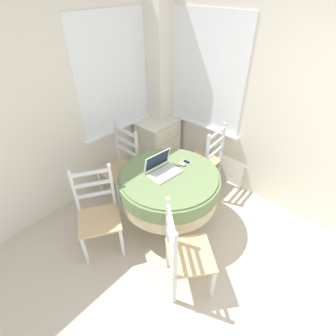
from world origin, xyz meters
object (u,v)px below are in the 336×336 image
object	(u,v)px
dining_chair_camera_near	(185,253)
computer_mouse	(182,164)
cell_phone	(187,162)
corner_cabinet	(158,143)
round_dining_table	(169,185)
dining_chair_left_flank	(99,215)
laptop	(162,169)
dining_chair_near_back_window	(121,166)
dining_chair_near_right_window	(205,160)

from	to	relation	value
dining_chair_camera_near	computer_mouse	bearing A→B (deg)	41.28
computer_mouse	cell_phone	size ratio (longest dim) A/B	0.69
corner_cabinet	round_dining_table	bearing A→B (deg)	-131.10
dining_chair_camera_near	dining_chair_left_flank	xyz separation A→B (m)	(-0.23, 0.98, 0.00)
laptop	dining_chair_near_back_window	world-z (taller)	dining_chair_near_back_window
round_dining_table	laptop	world-z (taller)	laptop
dining_chair_near_back_window	dining_chair_near_right_window	xyz separation A→B (m)	(0.84, -0.75, 0.00)
laptop	cell_phone	xyz separation A→B (m)	(0.32, -0.09, -0.04)
computer_mouse	round_dining_table	bearing A→B (deg)	-178.44
dining_chair_near_right_window	dining_chair_left_flank	world-z (taller)	same
dining_chair_near_back_window	dining_chair_camera_near	distance (m)	1.55
dining_chair_left_flank	computer_mouse	bearing A→B (deg)	-18.76
cell_phone	dining_chair_left_flank	distance (m)	1.14
round_dining_table	cell_phone	bearing A→B (deg)	-0.59
dining_chair_near_right_window	dining_chair_left_flank	bearing A→B (deg)	170.41
round_dining_table	dining_chair_near_back_window	bearing A→B (deg)	91.60
dining_chair_near_back_window	cell_phone	bearing A→B (deg)	-68.36
computer_mouse	dining_chair_near_right_window	distance (m)	0.67
dining_chair_left_flank	corner_cabinet	distance (m)	1.69
dining_chair_near_right_window	laptop	bearing A→B (deg)	179.16
dining_chair_near_right_window	dining_chair_camera_near	xyz separation A→B (m)	(-1.33, -0.72, 0.00)
dining_chair_camera_near	round_dining_table	bearing A→B (deg)	51.44
dining_chair_near_back_window	dining_chair_left_flank	xyz separation A→B (m)	(-0.72, -0.49, 0.00)
cell_phone	computer_mouse	bearing A→B (deg)	173.14
round_dining_table	computer_mouse	size ratio (longest dim) A/B	13.65
dining_chair_near_right_window	dining_chair_left_flank	distance (m)	1.59
computer_mouse	corner_cabinet	world-z (taller)	computer_mouse
round_dining_table	laptop	bearing A→B (deg)	102.58
computer_mouse	dining_chair_near_right_window	bearing A→B (deg)	6.38
dining_chair_near_back_window	dining_chair_camera_near	size ratio (longest dim) A/B	1.00
laptop	dining_chair_near_back_window	xyz separation A→B (m)	(-0.00, 0.74, -0.32)
laptop	dining_chair_near_back_window	size ratio (longest dim) A/B	0.38
laptop	dining_chair_camera_near	xyz separation A→B (m)	(-0.50, -0.73, -0.32)
dining_chair_camera_near	corner_cabinet	distance (m)	2.09
dining_chair_near_right_window	computer_mouse	bearing A→B (deg)	-173.62
corner_cabinet	dining_chair_left_flank	bearing A→B (deg)	-158.70
dining_chair_camera_near	corner_cabinet	size ratio (longest dim) A/B	1.30
computer_mouse	laptop	bearing A→B (deg)	162.32
dining_chair_near_right_window	corner_cabinet	size ratio (longest dim) A/B	1.30
computer_mouse	cell_phone	bearing A→B (deg)	-6.86
cell_phone	dining_chair_near_right_window	bearing A→B (deg)	8.35
dining_chair_near_back_window	dining_chair_camera_near	xyz separation A→B (m)	(-0.49, -1.47, 0.00)
computer_mouse	cell_phone	distance (m)	0.08
round_dining_table	dining_chair_near_back_window	world-z (taller)	dining_chair_near_back_window
cell_phone	corner_cabinet	xyz separation A→B (m)	(0.53, 0.96, -0.36)
computer_mouse	dining_chair_camera_near	world-z (taller)	dining_chair_camera_near
round_dining_table	computer_mouse	world-z (taller)	computer_mouse
dining_chair_near_back_window	dining_chair_left_flank	size ratio (longest dim) A/B	1.00
laptop	dining_chair_near_right_window	bearing A→B (deg)	-0.84
laptop	computer_mouse	distance (m)	0.26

